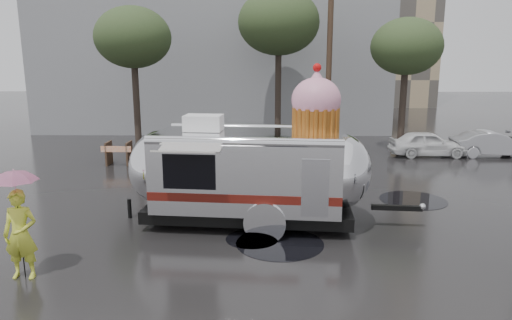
{
  "coord_description": "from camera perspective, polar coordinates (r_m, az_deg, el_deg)",
  "views": [
    {
      "loc": [
        -0.79,
        -9.33,
        4.39
      ],
      "look_at": [
        -0.98,
        2.76,
        1.78
      ],
      "focal_mm": 32.0,
      "sensor_mm": 36.0,
      "label": 1
    }
  ],
  "objects": [
    {
      "name": "ground",
      "position": [
        10.34,
        5.31,
        -12.98
      ],
      "size": [
        120.0,
        120.0,
        0.0
      ],
      "primitive_type": "plane",
      "color": "black",
      "rests_on": "ground"
    },
    {
      "name": "puddles",
      "position": [
        13.05,
        10.32,
        -7.64
      ],
      "size": [
        6.87,
        5.82,
        0.01
      ],
      "color": "black",
      "rests_on": "ground"
    },
    {
      "name": "grey_building",
      "position": [
        33.55,
        -4.78,
        15.75
      ],
      "size": [
        22.0,
        12.0,
        13.0
      ],
      "primitive_type": "cube",
      "color": "slate",
      "rests_on": "ground"
    },
    {
      "name": "utility_pole",
      "position": [
        23.56,
        9.14,
        12.6
      ],
      "size": [
        1.6,
        0.28,
        9.0
      ],
      "color": "#473323",
      "rests_on": "ground"
    },
    {
      "name": "tree_left",
      "position": [
        23.2,
        -15.13,
        14.49
      ],
      "size": [
        3.64,
        3.64,
        6.95
      ],
      "color": "#382D26",
      "rests_on": "ground"
    },
    {
      "name": "tree_mid",
      "position": [
        24.42,
        2.86,
        16.75
      ],
      "size": [
        4.2,
        4.2,
        8.03
      ],
      "color": "#382D26",
      "rests_on": "ground"
    },
    {
      "name": "tree_right",
      "position": [
        23.35,
        18.3,
        13.23
      ],
      "size": [
        3.36,
        3.36,
        6.42
      ],
      "color": "#382D26",
      "rests_on": "ground"
    },
    {
      "name": "barricade_row",
      "position": [
        20.24,
        -12.73,
        0.88
      ],
      "size": [
        4.3,
        0.8,
        1.0
      ],
      "color": "#473323",
      "rests_on": "ground"
    },
    {
      "name": "airstream_trailer",
      "position": [
        12.4,
        -0.45,
        -1.0
      ],
      "size": [
        8.23,
        3.34,
        4.44
      ],
      "rotation": [
        0.0,
        0.0,
        -0.09
      ],
      "color": "silver",
      "rests_on": "ground"
    },
    {
      "name": "person_left",
      "position": [
        10.57,
        -27.34,
        -8.27
      ],
      "size": [
        0.69,
        0.47,
        1.88
      ],
      "primitive_type": "imported",
      "rotation": [
        0.0,
        0.0,
        0.03
      ],
      "color": "#D2DD3B",
      "rests_on": "ground"
    },
    {
      "name": "umbrella_pink",
      "position": [
        10.29,
        -27.88,
        -3.07
      ],
      "size": [
        1.12,
        1.12,
        2.31
      ],
      "color": "pink",
      "rests_on": "ground"
    }
  ]
}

